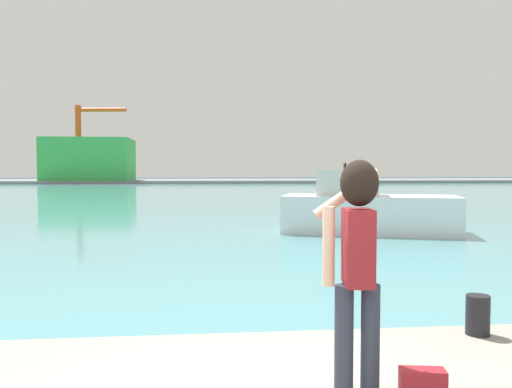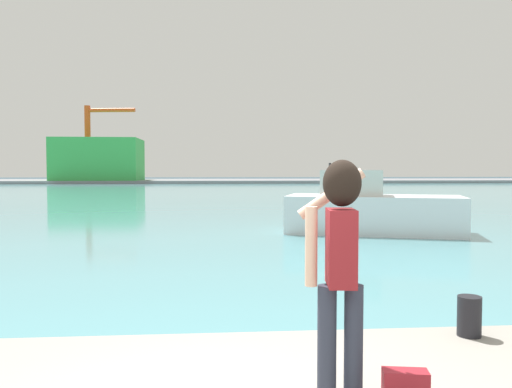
# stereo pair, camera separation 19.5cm
# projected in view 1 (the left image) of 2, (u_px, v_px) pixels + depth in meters

# --- Properties ---
(ground_plane) EXTENTS (220.00, 220.00, 0.00)m
(ground_plane) POSITION_uv_depth(u_px,v_px,m) (209.00, 192.00, 52.99)
(ground_plane) COLOR #334751
(harbor_water) EXTENTS (140.00, 100.00, 0.02)m
(harbor_water) POSITION_uv_depth(u_px,v_px,m) (209.00, 191.00, 54.98)
(harbor_water) COLOR #599EA8
(harbor_water) RESTS_ON ground_plane
(far_shore_dock) EXTENTS (140.00, 20.00, 0.50)m
(far_shore_dock) POSITION_uv_depth(u_px,v_px,m) (207.00, 181.00, 94.73)
(far_shore_dock) COLOR gray
(far_shore_dock) RESTS_ON ground_plane
(person_photographer) EXTENTS (0.53, 0.56, 1.74)m
(person_photographer) POSITION_uv_depth(u_px,v_px,m) (356.00, 252.00, 3.76)
(person_photographer) COLOR #2D3342
(person_photographer) RESTS_ON quay_promenade
(handbag) EXTENTS (0.34, 0.19, 0.24)m
(handbag) POSITION_uv_depth(u_px,v_px,m) (423.00, 386.00, 3.67)
(handbag) COLOR maroon
(handbag) RESTS_ON quay_promenade
(harbor_bollard) EXTENTS (0.23, 0.23, 0.40)m
(harbor_bollard) POSITION_uv_depth(u_px,v_px,m) (478.00, 315.00, 5.17)
(harbor_bollard) COLOR black
(harbor_bollard) RESTS_ON quay_promenade
(boat_moored) EXTENTS (6.58, 4.19, 2.26)m
(boat_moored) POSITION_uv_depth(u_px,v_px,m) (366.00, 209.00, 18.47)
(boat_moored) COLOR white
(boat_moored) RESTS_ON harbor_water
(warehouse_left) EXTENTS (14.34, 11.09, 7.22)m
(warehouse_left) POSITION_uv_depth(u_px,v_px,m) (90.00, 159.00, 89.09)
(warehouse_left) COLOR green
(warehouse_left) RESTS_ON far_shore_dock
(port_crane) EXTENTS (8.81, 2.02, 12.86)m
(port_crane) POSITION_uv_depth(u_px,v_px,m) (84.00, 135.00, 87.80)
(port_crane) COLOR #D84C19
(port_crane) RESTS_ON far_shore_dock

